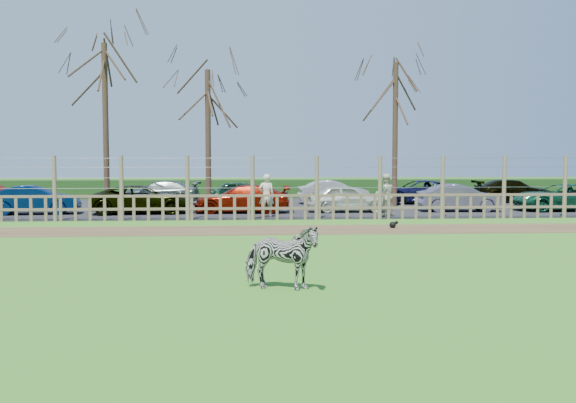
{
  "coord_description": "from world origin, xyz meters",
  "views": [
    {
      "loc": [
        -0.32,
        -16.82,
        2.45
      ],
      "look_at": [
        1.0,
        2.5,
        1.1
      ],
      "focal_mm": 40.0,
      "sensor_mm": 36.0,
      "label": 1
    }
  ],
  "objects": [
    {
      "name": "car_11",
      "position": [
        4.27,
        15.94,
        0.64
      ],
      "size": [
        3.69,
        1.4,
        1.2
      ],
      "primitive_type": "imported",
      "rotation": [
        0.0,
        0.0,
        1.61
      ],
      "color": "beige",
      "rests_on": "asphalt"
    },
    {
      "name": "car_12",
      "position": [
        8.64,
        15.75,
        0.64
      ],
      "size": [
        4.36,
        2.08,
        1.2
      ],
      "primitive_type": "imported",
      "rotation": [
        0.0,
        0.0,
        4.69
      ],
      "color": "#15173F",
      "rests_on": "asphalt"
    },
    {
      "name": "fence",
      "position": [
        0.0,
        8.0,
        0.8
      ],
      "size": [
        30.16,
        0.16,
        2.5
      ],
      "color": "brown",
      "rests_on": "ground"
    },
    {
      "name": "dirt_strip",
      "position": [
        0.0,
        4.5,
        0.01
      ],
      "size": [
        34.0,
        2.8,
        0.01
      ],
      "primitive_type": "cube",
      "color": "brown",
      "rests_on": "ground"
    },
    {
      "name": "asphalt",
      "position": [
        0.0,
        14.5,
        0.02
      ],
      "size": [
        44.0,
        13.0,
        0.04
      ],
      "primitive_type": "cube",
      "color": "#232326",
      "rests_on": "ground"
    },
    {
      "name": "visitor_b",
      "position": [
        5.39,
        8.86,
        0.9
      ],
      "size": [
        0.97,
        0.84,
        1.72
      ],
      "primitive_type": "imported",
      "rotation": [
        0.0,
        0.0,
        3.39
      ],
      "color": "beige",
      "rests_on": "asphalt"
    },
    {
      "name": "ground",
      "position": [
        0.0,
        0.0,
        0.0
      ],
      "size": [
        120.0,
        120.0,
        0.0
      ],
      "primitive_type": "plane",
      "color": "#59A231",
      "rests_on": "ground"
    },
    {
      "name": "tree_mid",
      "position": [
        -2.0,
        13.5,
        4.87
      ],
      "size": [
        4.8,
        4.8,
        6.83
      ],
      "color": "#3D2B1E",
      "rests_on": "ground"
    },
    {
      "name": "car_3",
      "position": [
        -0.42,
        10.88,
        0.64
      ],
      "size": [
        4.21,
        1.87,
        1.2
      ],
      "primitive_type": "imported",
      "rotation": [
        0.0,
        0.0,
        4.67
      ],
      "color": "maroon",
      "rests_on": "asphalt"
    },
    {
      "name": "car_4",
      "position": [
        4.18,
        10.91,
        0.64
      ],
      "size": [
        3.54,
        1.45,
        1.2
      ],
      "primitive_type": "imported",
      "rotation": [
        0.0,
        0.0,
        1.56
      ],
      "color": "silver",
      "rests_on": "asphalt"
    },
    {
      "name": "car_2",
      "position": [
        -4.69,
        10.8,
        0.64
      ],
      "size": [
        4.52,
        2.47,
        1.2
      ],
      "primitive_type": "imported",
      "rotation": [
        0.0,
        0.0,
        1.69
      ],
      "color": "black",
      "rests_on": "asphalt"
    },
    {
      "name": "zebra",
      "position": [
        0.35,
        -5.14,
        0.61
      ],
      "size": [
        1.57,
        1.01,
        1.22
      ],
      "primitive_type": "imported",
      "rotation": [
        0.0,
        0.0,
        1.31
      ],
      "color": "gray",
      "rests_on": "ground"
    },
    {
      "name": "car_1",
      "position": [
        -9.13,
        10.74,
        0.64
      ],
      "size": [
        3.76,
        1.66,
        1.2
      ],
      "primitive_type": "imported",
      "rotation": [
        0.0,
        0.0,
        1.68
      ],
      "color": "#051F4C",
      "rests_on": "asphalt"
    },
    {
      "name": "tree_left",
      "position": [
        -6.5,
        12.5,
        5.62
      ],
      "size": [
        4.8,
        4.8,
        7.88
      ],
      "color": "#3D2B1E",
      "rests_on": "ground"
    },
    {
      "name": "hedge",
      "position": [
        0.0,
        21.5,
        0.55
      ],
      "size": [
        46.0,
        2.0,
        1.1
      ],
      "primitive_type": "cube",
      "color": "#1E4716",
      "rests_on": "ground"
    },
    {
      "name": "crow",
      "position": [
        4.79,
        4.82,
        0.12
      ],
      "size": [
        0.31,
        0.23,
        0.25
      ],
      "color": "black",
      "rests_on": "ground"
    },
    {
      "name": "visitor_a",
      "position": [
        0.56,
        8.8,
        0.9
      ],
      "size": [
        0.67,
        0.48,
        1.72
      ],
      "primitive_type": "imported",
      "rotation": [
        0.0,
        0.0,
        3.04
      ],
      "color": "beige",
      "rests_on": "asphalt"
    },
    {
      "name": "car_13",
      "position": [
        13.95,
        16.28,
        0.64
      ],
      "size": [
        4.21,
        1.87,
        1.2
      ],
      "primitive_type": "imported",
      "rotation": [
        0.0,
        0.0,
        1.53
      ],
      "color": "black",
      "rests_on": "asphalt"
    },
    {
      "name": "car_6",
      "position": [
        13.83,
        10.91,
        0.64
      ],
      "size": [
        4.38,
        2.13,
        1.2
      ],
      "primitive_type": "imported",
      "rotation": [
        0.0,
        0.0,
        4.68
      ],
      "color": "#135838",
      "rests_on": "asphalt"
    },
    {
      "name": "car_9",
      "position": [
        -4.64,
        16.0,
        0.64
      ],
      "size": [
        4.22,
        1.91,
        1.2
      ],
      "primitive_type": "imported",
      "rotation": [
        0.0,
        0.0,
        4.66
      ],
      "color": "#53615A",
      "rests_on": "asphalt"
    },
    {
      "name": "tree_right",
      "position": [
        7.0,
        14.0,
        5.24
      ],
      "size": [
        4.8,
        4.8,
        7.35
      ],
      "color": "#3D2B1E",
      "rests_on": "ground"
    },
    {
      "name": "car_5",
      "position": [
        9.2,
        10.92,
        0.64
      ],
      "size": [
        3.71,
        1.46,
        1.2
      ],
      "primitive_type": "imported",
      "rotation": [
        0.0,
        0.0,
        1.52
      ],
      "color": "slate",
      "rests_on": "asphalt"
    },
    {
      "name": "car_10",
      "position": [
        -0.4,
        15.62,
        0.64
      ],
      "size": [
        3.67,
        1.83,
        1.2
      ],
      "primitive_type": "imported",
      "rotation": [
        0.0,
        0.0,
        1.69
      ],
      "color": "#215431",
      "rests_on": "asphalt"
    }
  ]
}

